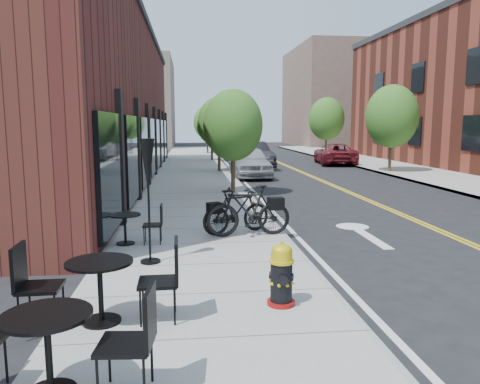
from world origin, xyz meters
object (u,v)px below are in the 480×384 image
bicycle_left (248,211)px  patio_umbrella (148,175)px  bistro_set_c (125,225)px  bicycle_right (236,211)px  parked_car_c (237,147)px  parked_car_b (252,155)px  bistro_set_b (100,282)px  parked_car_a (250,162)px  parked_car_far (335,154)px  bistro_set_a (48,342)px  fire_hydrant (281,275)px

bicycle_left → patio_umbrella: 2.97m
bistro_set_c → bicycle_right: bearing=17.3°
parked_car_c → parked_car_b: bearing=-92.2°
bistro_set_b → parked_car_a: bearing=75.3°
parked_car_far → bistro_set_c: bearing=68.9°
bistro_set_a → parked_car_b: parked_car_b is taller
bistro_set_c → parked_car_far: parked_car_far is taller
parked_car_c → bistro_set_a: bearing=-101.0°
fire_hydrant → bicycle_left: bearing=111.7°
bicycle_left → bistro_set_b: (-2.48, -4.47, -0.05)m
fire_hydrant → patio_umbrella: size_ratio=0.40×
bistro_set_a → patio_umbrella: (0.59, 4.23, 1.11)m
bistro_set_a → parked_car_far: 28.12m
bistro_set_c → parked_car_far: (11.00, 20.25, 0.14)m
parked_car_c → bicycle_right: bearing=-98.0°
parked_car_a → parked_car_b: 4.91m
patio_umbrella → parked_car_b: patio_umbrella is taller
parked_car_c → parked_car_far: parked_car_c is taller
bicycle_left → bicycle_right: bearing=-146.4°
fire_hydrant → bistro_set_c: 4.53m
patio_umbrella → fire_hydrant: bearing=-48.5°
parked_car_c → parked_car_far: bearing=-51.9°
bicycle_right → parked_car_c: bearing=-28.3°
bicycle_left → parked_car_far: bearing=152.1°
bistro_set_c → parked_car_a: (4.40, 13.35, 0.24)m
bistro_set_c → parked_car_a: size_ratio=0.34×
patio_umbrella → parked_car_c: (4.57, 28.55, -0.93)m
bicycle_left → parked_car_a: bearing=167.3°
fire_hydrant → parked_car_c: size_ratio=0.16×
bistro_set_a → patio_umbrella: patio_umbrella is taller
bicycle_left → parked_car_far: 21.47m
bistro_set_b → bistro_set_c: 4.03m
bistro_set_a → patio_umbrella: 4.41m
bistro_set_a → bistro_set_b: bearing=88.7°
bistro_set_c → parked_car_c: size_ratio=0.27×
bistro_set_a → bistro_set_b: bistro_set_b is taller
bicycle_right → bistro_set_b: bistro_set_b is taller
bistro_set_b → patio_umbrella: 2.86m
bicycle_right → parked_car_far: bearing=-46.0°
bistro_set_b → patio_umbrella: bearing=79.8°
parked_car_a → bistro_set_c: bearing=-109.3°
bicycle_left → bistro_set_c: 2.74m
fire_hydrant → parked_car_c: parked_car_c is taller
bicycle_left → parked_car_far: parked_car_far is taller
bistro_set_b → parked_car_a: (4.18, 17.37, 0.13)m
bistro_set_a → parked_car_a: bearing=82.1°
fire_hydrant → bistro_set_a: 3.25m
bicycle_right → bistro_set_c: (-2.46, -0.75, -0.10)m
patio_umbrella → parked_car_c: bearing=80.9°
bistro_set_a → bistro_set_c: bearing=95.4°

